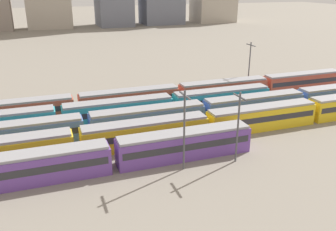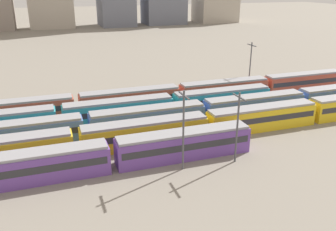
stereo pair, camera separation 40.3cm
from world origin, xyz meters
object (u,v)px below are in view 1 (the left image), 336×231
(train_track_0, at_px, (31,168))
(train_track_1, at_px, (146,133))
(train_track_3, at_px, (59,117))
(catenary_pole_0, at_px, (238,124))
(train_track_2, at_px, (148,119))
(train_track_4, at_px, (179,94))
(catenary_pole_1, at_px, (249,65))
(catenary_pole_2, at_px, (184,127))

(train_track_0, distance_m, train_track_1, 15.98)
(train_track_3, bearing_deg, catenary_pole_0, -42.38)
(train_track_2, bearing_deg, catenary_pole_0, -60.52)
(train_track_4, bearing_deg, train_track_0, -141.41)
(train_track_4, height_order, catenary_pole_1, catenary_pole_1)
(train_track_4, relative_size, catenary_pole_1, 10.86)
(train_track_2, distance_m, catenary_pole_2, 13.86)
(train_track_2, relative_size, catenary_pole_1, 9.03)
(train_track_0, xyz_separation_m, train_track_3, (4.02, 15.60, 0.00))
(train_track_0, bearing_deg, train_track_2, 31.49)
(train_track_0, relative_size, train_track_3, 0.75)
(train_track_1, xyz_separation_m, train_track_3, (-11.09, 10.40, 0.00))
(train_track_0, bearing_deg, catenary_pole_2, -9.44)
(train_track_2, height_order, catenary_pole_2, catenary_pole_2)
(train_track_2, relative_size, train_track_4, 0.83)
(train_track_0, bearing_deg, train_track_3, 75.55)
(train_track_0, relative_size, train_track_1, 0.60)
(train_track_0, relative_size, catenary_pole_2, 5.49)
(train_track_4, bearing_deg, train_track_2, -131.16)
(train_track_0, bearing_deg, train_track_1, 18.99)
(catenary_pole_0, relative_size, catenary_pole_1, 0.90)
(train_track_2, distance_m, catenary_pole_1, 29.14)
(catenary_pole_2, bearing_deg, train_track_0, 170.56)
(train_track_2, relative_size, catenary_pole_0, 10.04)
(train_track_0, height_order, train_track_2, same)
(train_track_3, bearing_deg, train_track_0, -104.45)
(train_track_2, height_order, catenary_pole_0, catenary_pole_0)
(train_track_0, distance_m, train_track_3, 16.11)
(catenary_pole_0, xyz_separation_m, catenary_pole_2, (-7.09, 0.35, 0.44))
(train_track_1, distance_m, catenary_pole_0, 13.22)
(train_track_3, relative_size, train_track_4, 0.66)
(train_track_2, bearing_deg, train_track_4, 48.84)
(catenary_pole_2, bearing_deg, train_track_2, 92.76)
(catenary_pole_0, bearing_deg, train_track_2, 119.48)
(train_track_2, relative_size, catenary_pole_2, 9.20)
(catenary_pole_2, bearing_deg, catenary_pole_1, 46.59)
(train_track_1, xyz_separation_m, train_track_2, (1.87, 5.20, 0.00))
(catenary_pole_0, bearing_deg, train_track_3, 137.62)
(train_track_2, bearing_deg, train_track_0, -148.51)
(train_track_1, distance_m, catenary_pole_1, 33.36)
(train_track_3, distance_m, train_track_4, 22.65)
(train_track_0, height_order, train_track_4, same)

